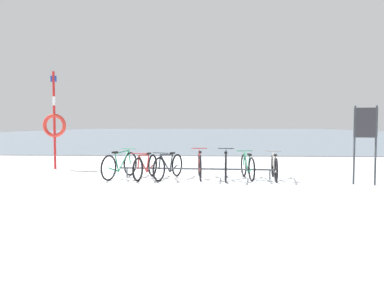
{
  "coord_description": "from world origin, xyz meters",
  "views": [
    {
      "loc": [
        1.21,
        -7.31,
        1.53
      ],
      "look_at": [
        0.62,
        6.16,
        0.79
      ],
      "focal_mm": 33.54,
      "sensor_mm": 36.0,
      "label": 1
    }
  ],
  "objects_px": {
    "bicycle_6": "(274,167)",
    "info_sign": "(365,131)",
    "bicycle_3": "(200,165)",
    "bicycle_5": "(247,166)",
    "bicycle_1": "(146,167)",
    "rescue_post": "(54,123)",
    "bicycle_2": "(168,166)",
    "bicycle_0": "(120,165)",
    "bicycle_4": "(226,166)"
  },
  "relations": [
    {
      "from": "bicycle_4",
      "to": "info_sign",
      "type": "distance_m",
      "value": 3.67
    },
    {
      "from": "bicycle_0",
      "to": "rescue_post",
      "type": "bearing_deg",
      "value": 145.2
    },
    {
      "from": "bicycle_1",
      "to": "rescue_post",
      "type": "bearing_deg",
      "value": 150.22
    },
    {
      "from": "bicycle_4",
      "to": "bicycle_0",
      "type": "bearing_deg",
      "value": 177.45
    },
    {
      "from": "bicycle_0",
      "to": "rescue_post",
      "type": "relative_size",
      "value": 0.51
    },
    {
      "from": "bicycle_4",
      "to": "bicycle_6",
      "type": "xyz_separation_m",
      "value": [
        1.35,
        0.07,
        -0.03
      ]
    },
    {
      "from": "bicycle_4",
      "to": "bicycle_6",
      "type": "distance_m",
      "value": 1.36
    },
    {
      "from": "bicycle_3",
      "to": "bicycle_1",
      "type": "bearing_deg",
      "value": -175.84
    },
    {
      "from": "info_sign",
      "to": "rescue_post",
      "type": "bearing_deg",
      "value": 163.2
    },
    {
      "from": "bicycle_4",
      "to": "bicycle_5",
      "type": "relative_size",
      "value": 1.13
    },
    {
      "from": "bicycle_1",
      "to": "rescue_post",
      "type": "relative_size",
      "value": 0.5
    },
    {
      "from": "bicycle_2",
      "to": "info_sign",
      "type": "xyz_separation_m",
      "value": [
        5.07,
        -0.8,
        1.01
      ]
    },
    {
      "from": "info_sign",
      "to": "rescue_post",
      "type": "distance_m",
      "value": 9.58
    },
    {
      "from": "bicycle_4",
      "to": "bicycle_2",
      "type": "bearing_deg",
      "value": 178.36
    },
    {
      "from": "bicycle_2",
      "to": "info_sign",
      "type": "height_order",
      "value": "info_sign"
    },
    {
      "from": "bicycle_5",
      "to": "bicycle_6",
      "type": "bearing_deg",
      "value": -6.09
    },
    {
      "from": "bicycle_0",
      "to": "bicycle_5",
      "type": "height_order",
      "value": "bicycle_0"
    },
    {
      "from": "bicycle_2",
      "to": "bicycle_4",
      "type": "height_order",
      "value": "bicycle_4"
    },
    {
      "from": "bicycle_1",
      "to": "bicycle_6",
      "type": "distance_m",
      "value": 3.61
    },
    {
      "from": "info_sign",
      "to": "bicycle_5",
      "type": "bearing_deg",
      "value": 162.35
    },
    {
      "from": "bicycle_2",
      "to": "bicycle_5",
      "type": "height_order",
      "value": "bicycle_2"
    },
    {
      "from": "bicycle_2",
      "to": "rescue_post",
      "type": "height_order",
      "value": "rescue_post"
    },
    {
      "from": "bicycle_2",
      "to": "bicycle_6",
      "type": "distance_m",
      "value": 2.96
    },
    {
      "from": "bicycle_2",
      "to": "bicycle_4",
      "type": "bearing_deg",
      "value": -1.64
    },
    {
      "from": "bicycle_0",
      "to": "bicycle_4",
      "type": "bearing_deg",
      "value": -2.55
    },
    {
      "from": "bicycle_1",
      "to": "bicycle_5",
      "type": "xyz_separation_m",
      "value": [
        2.87,
        0.11,
        0.01
      ]
    },
    {
      "from": "bicycle_1",
      "to": "rescue_post",
      "type": "distance_m",
      "value": 4.16
    },
    {
      "from": "bicycle_3",
      "to": "info_sign",
      "type": "relative_size",
      "value": 0.85
    },
    {
      "from": "bicycle_6",
      "to": "rescue_post",
      "type": "relative_size",
      "value": 0.51
    },
    {
      "from": "bicycle_3",
      "to": "bicycle_5",
      "type": "bearing_deg",
      "value": 0.04
    },
    {
      "from": "bicycle_2",
      "to": "bicycle_4",
      "type": "relative_size",
      "value": 0.91
    },
    {
      "from": "bicycle_3",
      "to": "info_sign",
      "type": "distance_m",
      "value": 4.4
    },
    {
      "from": "bicycle_1",
      "to": "info_sign",
      "type": "distance_m",
      "value": 5.86
    },
    {
      "from": "bicycle_1",
      "to": "info_sign",
      "type": "relative_size",
      "value": 0.83
    },
    {
      "from": "bicycle_2",
      "to": "rescue_post",
      "type": "xyz_separation_m",
      "value": [
        -4.1,
        1.97,
        1.21
      ]
    },
    {
      "from": "bicycle_0",
      "to": "bicycle_4",
      "type": "relative_size",
      "value": 0.94
    },
    {
      "from": "bicycle_4",
      "to": "bicycle_6",
      "type": "bearing_deg",
      "value": 2.97
    },
    {
      "from": "bicycle_0",
      "to": "info_sign",
      "type": "height_order",
      "value": "info_sign"
    },
    {
      "from": "bicycle_5",
      "to": "rescue_post",
      "type": "height_order",
      "value": "rescue_post"
    },
    {
      "from": "bicycle_4",
      "to": "rescue_post",
      "type": "bearing_deg",
      "value": 160.58
    },
    {
      "from": "bicycle_6",
      "to": "info_sign",
      "type": "bearing_deg",
      "value": -21.41
    },
    {
      "from": "bicycle_1",
      "to": "bicycle_2",
      "type": "bearing_deg",
      "value": 0.79
    },
    {
      "from": "bicycle_1",
      "to": "bicycle_3",
      "type": "height_order",
      "value": "bicycle_3"
    },
    {
      "from": "bicycle_0",
      "to": "bicycle_6",
      "type": "relative_size",
      "value": 1.0
    },
    {
      "from": "bicycle_3",
      "to": "bicycle_5",
      "type": "distance_m",
      "value": 1.35
    },
    {
      "from": "bicycle_3",
      "to": "bicycle_6",
      "type": "relative_size",
      "value": 1.0
    },
    {
      "from": "bicycle_4",
      "to": "info_sign",
      "type": "height_order",
      "value": "info_sign"
    },
    {
      "from": "bicycle_6",
      "to": "info_sign",
      "type": "distance_m",
      "value": 2.48
    },
    {
      "from": "bicycle_0",
      "to": "bicycle_5",
      "type": "bearing_deg",
      "value": 0.24
    },
    {
      "from": "bicycle_1",
      "to": "bicycle_3",
      "type": "distance_m",
      "value": 1.53
    }
  ]
}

